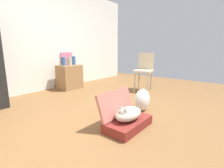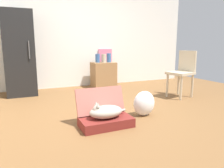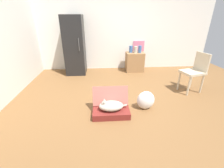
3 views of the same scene
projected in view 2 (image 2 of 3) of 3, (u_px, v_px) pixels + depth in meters
The scene contains 12 objects.
ground_plane at pixel (108, 111), 3.39m from camera, with size 7.68×7.68×0.00m, color brown.
wall_back at pixel (72, 34), 5.18m from camera, with size 6.40×0.15×2.60m.
suitcase_base at pixel (106, 122), 2.74m from camera, with size 0.67×0.37×0.12m, color maroon.
suitcase_lid at pixel (100, 101), 2.88m from camera, with size 0.67×0.37×0.04m, color #B26356.
cat at pixel (105, 112), 2.71m from camera, with size 0.52×0.27×0.22m.
plastic_bag_white at pixel (144, 103), 3.15m from camera, with size 0.34×0.22×0.37m, color white.
refrigerator at pixel (19, 54), 4.36m from camera, with size 0.58×0.66×1.72m.
side_table at pixel (103, 75), 5.26m from camera, with size 0.56×0.42×0.61m, color olive.
vase_tall at pixel (98, 58), 5.15m from camera, with size 0.11×0.11×0.21m, color #38609E.
vase_short at pixel (109, 58), 5.23m from camera, with size 0.10×0.10×0.22m, color #38609E.
vase_round at pixel (104, 58), 5.16m from camera, with size 0.11×0.11×0.20m, color #B7AD99.
chair at pixel (183, 71), 4.24m from camera, with size 0.55×0.50×0.93m.
Camera 2 is at (-1.26, -3.00, 1.06)m, focal length 33.97 mm.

